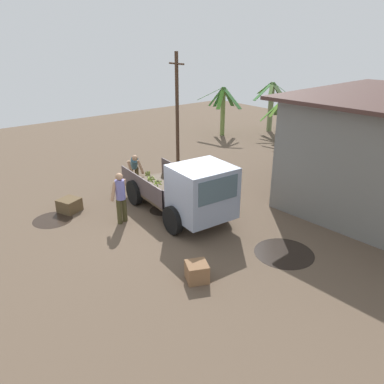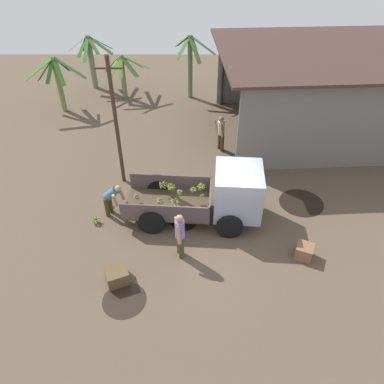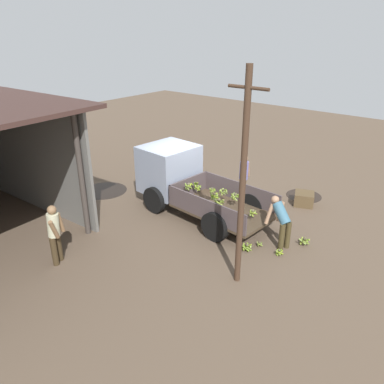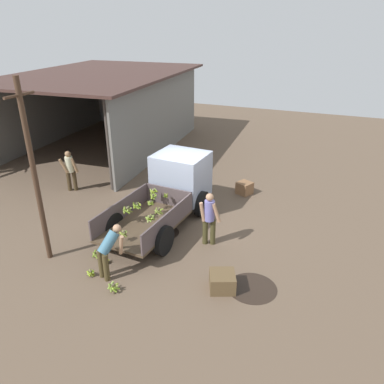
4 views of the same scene
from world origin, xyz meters
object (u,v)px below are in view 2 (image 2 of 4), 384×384
person_foreground_visitor (180,234)px  banana_bunch_on_ground_2 (132,198)px  cargo_truck (224,194)px  banana_bunch_on_ground_0 (96,220)px  wooden_crate_1 (304,251)px  utility_pole (116,122)px  banana_bunch_on_ground_3 (110,205)px  banana_bunch_on_ground_1 (127,206)px  person_worker_loading (112,197)px  person_bystander_near_shed (221,132)px  wooden_crate_0 (117,275)px

person_foreground_visitor → banana_bunch_on_ground_2: person_foreground_visitor is taller
cargo_truck → person_foreground_visitor: bearing=-125.5°
banana_bunch_on_ground_0 → wooden_crate_1: wooden_crate_1 is taller
utility_pole → banana_bunch_on_ground_3: bearing=-100.2°
banana_bunch_on_ground_1 → banana_bunch_on_ground_2: 0.45m
person_worker_loading → banana_bunch_on_ground_1: (0.38, 0.40, -0.73)m
cargo_truck → person_foreground_visitor: size_ratio=2.85×
person_foreground_visitor → banana_bunch_on_ground_0: person_foreground_visitor is taller
person_bystander_near_shed → banana_bunch_on_ground_1: bearing=18.1°
banana_bunch_on_ground_0 → wooden_crate_1: (6.89, -1.54, 0.09)m
utility_pole → banana_bunch_on_ground_0: utility_pole is taller
cargo_truck → banana_bunch_on_ground_0: (-4.44, -0.30, -0.93)m
banana_bunch_on_ground_2 → wooden_crate_0: size_ratio=0.47×
cargo_truck → person_worker_loading: cargo_truck is taller
banana_bunch_on_ground_2 → wooden_crate_1: (5.78, -2.80, 0.12)m
person_worker_loading → banana_bunch_on_ground_2: (0.54, 0.82, -0.70)m
wooden_crate_0 → wooden_crate_1: 5.84m
banana_bunch_on_ground_0 → banana_bunch_on_ground_1: (0.95, 0.84, -0.06)m
person_foreground_visitor → cargo_truck: bearing=-147.0°
person_worker_loading → banana_bunch_on_ground_3: (-0.25, 0.46, -0.72)m
cargo_truck → utility_pole: 4.70m
banana_bunch_on_ground_0 → person_bystander_near_shed: bearing=46.5°
cargo_truck → wooden_crate_0: 4.41m
banana_bunch_on_ground_1 → banana_bunch_on_ground_2: bearing=68.4°
cargo_truck → banana_bunch_on_ground_2: size_ratio=15.92×
banana_bunch_on_ground_0 → wooden_crate_0: 2.73m
cargo_truck → banana_bunch_on_ground_0: bearing=-171.9°
person_bystander_near_shed → banana_bunch_on_ground_1: person_bystander_near_shed is taller
banana_bunch_on_ground_1 → wooden_crate_1: (5.95, -2.39, 0.15)m
wooden_crate_1 → cargo_truck: bearing=143.0°
person_foreground_visitor → banana_bunch_on_ground_0: (-2.98, 1.47, -0.79)m
person_foreground_visitor → banana_bunch_on_ground_0: size_ratio=5.58×
banana_bunch_on_ground_0 → wooden_crate_1: bearing=-12.6°
cargo_truck → banana_bunch_on_ground_1: (-3.50, 0.54, -0.99)m
person_worker_loading → banana_bunch_on_ground_1: bearing=68.1°
person_bystander_near_shed → banana_bunch_on_ground_2: size_ratio=5.50×
person_worker_loading → person_bystander_near_shed: size_ratio=0.85×
cargo_truck → person_foreground_visitor: (-1.47, -1.77, -0.14)m
utility_pole → banana_bunch_on_ground_2: bearing=-68.3°
utility_pole → person_bystander_near_shed: bearing=30.2°
banana_bunch_on_ground_1 → banana_bunch_on_ground_2: banana_bunch_on_ground_2 is taller
utility_pole → banana_bunch_on_ground_0: size_ratio=16.73×
wooden_crate_0 → person_foreground_visitor: bearing=28.8°
banana_bunch_on_ground_1 → wooden_crate_1: bearing=-21.9°
cargo_truck → banana_bunch_on_ground_3: (-4.13, 0.60, -0.97)m
person_foreground_visitor → banana_bunch_on_ground_1: size_ratio=8.31×
utility_pole → banana_bunch_on_ground_2: (0.51, -1.27, -2.49)m
cargo_truck → person_bystander_near_shed: (0.17, 4.56, -0.15)m
person_worker_loading → banana_bunch_on_ground_3: bearing=140.4°
banana_bunch_on_ground_3 → utility_pole: bearing=79.8°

